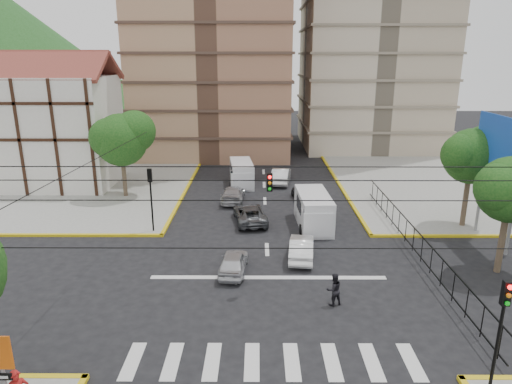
{
  "coord_description": "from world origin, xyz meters",
  "views": [
    {
      "loc": [
        -0.56,
        -21.54,
        11.78
      ],
      "look_at": [
        -0.69,
        4.31,
        4.0
      ],
      "focal_mm": 32.0,
      "sensor_mm": 36.0,
      "label": 1
    }
  ],
  "objects_px": {
    "car_silver_front_left": "(233,262)",
    "van_left_lane": "(241,174)",
    "traffic_light_nw": "(151,190)",
    "pedestrian_crosswalk": "(334,289)",
    "traffic_light_se": "(502,319)",
    "van_right_lane": "(314,212)",
    "car_white_front_right": "(301,248)"
  },
  "relations": [
    {
      "from": "car_silver_front_left",
      "to": "car_white_front_right",
      "type": "bearing_deg",
      "value": -149.69
    },
    {
      "from": "van_left_lane",
      "to": "pedestrian_crosswalk",
      "type": "distance_m",
      "value": 22.06
    },
    {
      "from": "van_right_lane",
      "to": "van_left_lane",
      "type": "xyz_separation_m",
      "value": [
        -5.51,
        10.9,
        -0.09
      ]
    },
    {
      "from": "van_right_lane",
      "to": "car_white_front_right",
      "type": "height_order",
      "value": "van_right_lane"
    },
    {
      "from": "traffic_light_nw",
      "to": "van_right_lane",
      "type": "xyz_separation_m",
      "value": [
        11.18,
        1.09,
        -1.95
      ]
    },
    {
      "from": "car_white_front_right",
      "to": "pedestrian_crosswalk",
      "type": "height_order",
      "value": "pedestrian_crosswalk"
    },
    {
      "from": "traffic_light_se",
      "to": "car_white_front_right",
      "type": "relative_size",
      "value": 1.1
    },
    {
      "from": "traffic_light_se",
      "to": "car_white_front_right",
      "type": "distance_m",
      "value": 13.16
    },
    {
      "from": "van_right_lane",
      "to": "pedestrian_crosswalk",
      "type": "distance_m",
      "value": 10.53
    },
    {
      "from": "traffic_light_se",
      "to": "car_silver_front_left",
      "type": "bearing_deg",
      "value": 135.29
    },
    {
      "from": "traffic_light_se",
      "to": "traffic_light_nw",
      "type": "relative_size",
      "value": 1.0
    },
    {
      "from": "van_right_lane",
      "to": "car_white_front_right",
      "type": "bearing_deg",
      "value": -107.3
    },
    {
      "from": "traffic_light_nw",
      "to": "van_right_lane",
      "type": "relative_size",
      "value": 0.81
    },
    {
      "from": "van_right_lane",
      "to": "pedestrian_crosswalk",
      "type": "relative_size",
      "value": 3.25
    },
    {
      "from": "car_white_front_right",
      "to": "van_left_lane",
      "type": "bearing_deg",
      "value": -68.88
    },
    {
      "from": "traffic_light_nw",
      "to": "car_silver_front_left",
      "type": "bearing_deg",
      "value": -45.47
    },
    {
      "from": "car_white_front_right",
      "to": "pedestrian_crosswalk",
      "type": "bearing_deg",
      "value": 107.81
    },
    {
      "from": "car_silver_front_left",
      "to": "pedestrian_crosswalk",
      "type": "xyz_separation_m",
      "value": [
        5.08,
        -3.48,
        0.22
      ]
    },
    {
      "from": "traffic_light_nw",
      "to": "car_silver_front_left",
      "type": "height_order",
      "value": "traffic_light_nw"
    },
    {
      "from": "van_right_lane",
      "to": "traffic_light_nw",
      "type": "bearing_deg",
      "value": -177.18
    },
    {
      "from": "traffic_light_nw",
      "to": "van_left_lane",
      "type": "height_order",
      "value": "traffic_light_nw"
    },
    {
      "from": "traffic_light_se",
      "to": "van_right_lane",
      "type": "bearing_deg",
      "value": 104.84
    },
    {
      "from": "traffic_light_nw",
      "to": "van_left_lane",
      "type": "xyz_separation_m",
      "value": [
        5.67,
        11.99,
        -2.03
      ]
    },
    {
      "from": "traffic_light_se",
      "to": "traffic_light_nw",
      "type": "height_order",
      "value": "same"
    },
    {
      "from": "traffic_light_nw",
      "to": "van_right_lane",
      "type": "distance_m",
      "value": 11.4
    },
    {
      "from": "van_right_lane",
      "to": "pedestrian_crosswalk",
      "type": "height_order",
      "value": "van_right_lane"
    },
    {
      "from": "traffic_light_nw",
      "to": "van_right_lane",
      "type": "height_order",
      "value": "traffic_light_nw"
    },
    {
      "from": "van_left_lane",
      "to": "pedestrian_crosswalk",
      "type": "bearing_deg",
      "value": -82.84
    },
    {
      "from": "traffic_light_se",
      "to": "car_white_front_right",
      "type": "xyz_separation_m",
      "value": [
        -5.75,
        11.57,
        -2.45
      ]
    },
    {
      "from": "van_right_lane",
      "to": "car_silver_front_left",
      "type": "xyz_separation_m",
      "value": [
        -5.32,
        -7.04,
        -0.55
      ]
    },
    {
      "from": "traffic_light_se",
      "to": "car_white_front_right",
      "type": "height_order",
      "value": "traffic_light_se"
    },
    {
      "from": "car_silver_front_left",
      "to": "van_left_lane",
      "type": "bearing_deg",
      "value": -84.81
    }
  ]
}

